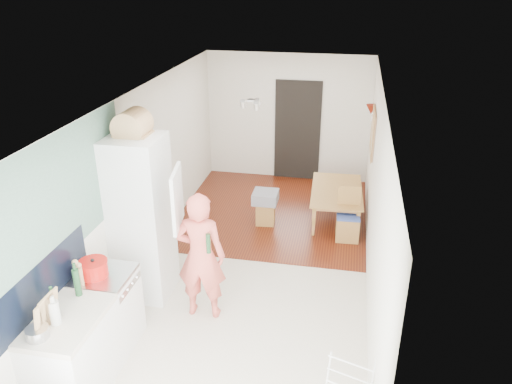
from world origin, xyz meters
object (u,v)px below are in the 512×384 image
(dining_chair, at_px, (348,215))
(stool, at_px, (266,213))
(dining_table, at_px, (337,206))
(person, at_px, (200,245))

(dining_chair, relative_size, stool, 2.12)
(dining_table, bearing_deg, dining_chair, -167.25)
(dining_table, bearing_deg, person, 150.14)
(person, xyz_separation_m, dining_table, (1.52, 2.92, -0.74))
(dining_chair, height_order, stool, dining_chair)
(dining_table, relative_size, dining_chair, 1.52)
(person, height_order, stool, person)
(dining_chair, distance_m, stool, 1.40)
(dining_table, xyz_separation_m, stool, (-1.17, -0.42, -0.03))
(dining_table, height_order, stool, dining_table)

